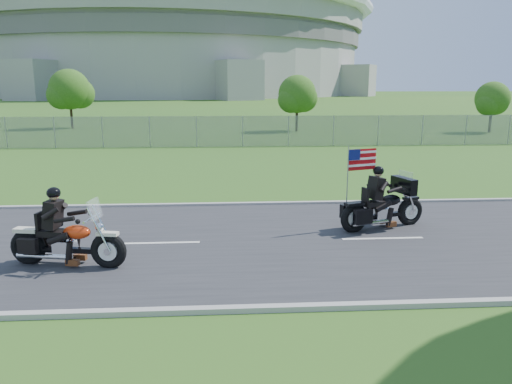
{
  "coord_description": "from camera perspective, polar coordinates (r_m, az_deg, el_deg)",
  "views": [
    {
      "loc": [
        -0.22,
        -12.57,
        4.16
      ],
      "look_at": [
        0.58,
        0.0,
        1.37
      ],
      "focal_mm": 35.0,
      "sensor_mm": 36.0,
      "label": 1
    }
  ],
  "objects": [
    {
      "name": "ground",
      "position": [
        13.24,
        -2.54,
        -5.84
      ],
      "size": [
        420.0,
        420.0,
        0.0
      ],
      "primitive_type": "plane",
      "color": "#255219",
      "rests_on": "ground"
    },
    {
      "name": "stadium",
      "position": [
        183.99,
        -10.24,
        15.86
      ],
      "size": [
        140.4,
        140.4,
        29.2
      ],
      "color": "#A3A099",
      "rests_on": "ground"
    },
    {
      "name": "tree_fence_far",
      "position": [
        46.33,
        25.41,
        9.43
      ],
      "size": [
        3.08,
        2.87,
        4.2
      ],
      "color": "#382316",
      "rests_on": "ground"
    },
    {
      "name": "motorcycle_follow",
      "position": [
        14.72,
        14.28,
        -1.76
      ],
      "size": [
        2.7,
        1.34,
        2.33
      ],
      "rotation": [
        0.0,
        0.0,
        0.33
      ],
      "color": "black",
      "rests_on": "ground"
    },
    {
      "name": "tree_fence_mid",
      "position": [
        48.59,
        -20.46,
        10.71
      ],
      "size": [
        3.96,
        3.69,
        5.3
      ],
      "color": "#382316",
      "rests_on": "ground"
    },
    {
      "name": "curb_north",
      "position": [
        17.12,
        -2.82,
        -1.42
      ],
      "size": [
        120.0,
        0.18,
        0.12
      ],
      "primitive_type": "cube",
      "color": "#9E9B93",
      "rests_on": "ground"
    },
    {
      "name": "road",
      "position": [
        13.23,
        -2.54,
        -5.76
      ],
      "size": [
        120.0,
        8.0,
        0.04
      ],
      "primitive_type": "cube",
      "color": "#28282B",
      "rests_on": "ground"
    },
    {
      "name": "tree_fence_near",
      "position": [
        43.08,
        4.77,
        10.87
      ],
      "size": [
        3.52,
        3.28,
        4.75
      ],
      "color": "#382316",
      "rests_on": "ground"
    },
    {
      "name": "fence",
      "position": [
        33.06,
        -12.05,
        6.73
      ],
      "size": [
        60.0,
        0.03,
        2.0
      ],
      "primitive_type": "cube",
      "color": "gray",
      "rests_on": "ground"
    },
    {
      "name": "curb_south",
      "position": [
        9.46,
        -2.01,
        -13.27
      ],
      "size": [
        120.0,
        0.18,
        0.12
      ],
      "primitive_type": "cube",
      "color": "#9E9B93",
      "rests_on": "ground"
    },
    {
      "name": "motorcycle_lead",
      "position": [
        12.21,
        -20.94,
        -5.36
      ],
      "size": [
        2.78,
        1.02,
        1.88
      ],
      "rotation": [
        0.0,
        0.0,
        -0.19
      ],
      "color": "black",
      "rests_on": "ground"
    }
  ]
}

